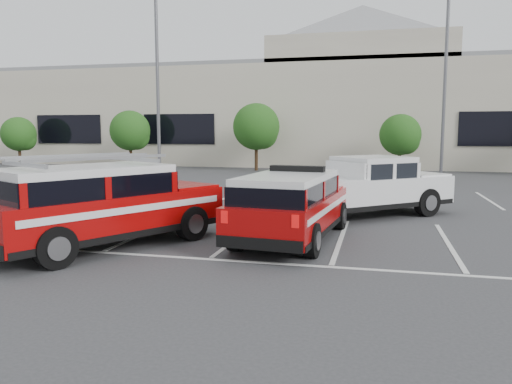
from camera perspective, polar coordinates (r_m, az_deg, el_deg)
ground at (r=13.94m, az=-1.50°, el=-4.82°), size 120.00×120.00×0.00m
stall_markings at (r=18.25m, az=2.22°, el=-1.99°), size 23.00×15.00×0.01m
convention_building at (r=45.20m, az=9.55°, el=9.27°), size 60.00×16.99×13.20m
tree_far_left at (r=45.31m, az=-25.36°, el=5.88°), size 2.77×2.77×3.99m
tree_left at (r=39.78m, az=-14.05°, el=6.67°), size 3.07×3.07×4.42m
tree_mid_left at (r=36.22m, az=0.19°, el=7.29°), size 3.37×3.37×4.85m
tree_mid_right at (r=35.24m, az=16.29°, el=6.15°), size 2.77×2.77×3.99m
light_pole_left at (r=27.81m, az=-11.17°, el=11.67°), size 0.90×0.60×10.24m
light_pole_mid at (r=29.45m, az=20.76°, el=11.09°), size 0.90×0.60×10.24m
fire_chief_suv at (r=13.10m, az=4.17°, el=-2.10°), size 2.55×5.67×1.93m
white_pickup at (r=17.03m, az=11.84°, el=-0.10°), size 6.35×6.01×2.00m
ladder_suv at (r=12.83m, az=-17.18°, el=-2.03°), size 4.75×6.17×2.28m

